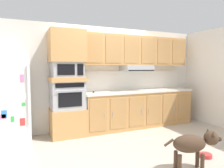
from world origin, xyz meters
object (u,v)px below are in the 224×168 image
Objects in this scene: refrigerator at (9,100)px; dog_food_bowl at (206,155)px; built_in_oven at (67,95)px; dog at (194,144)px; microwave at (67,70)px; screwdriver at (94,92)px.

refrigerator is 3.72m from dog_food_bowl.
dog_food_bowl is (1.86, -2.09, -0.87)m from built_in_oven.
dog_food_bowl is (0.52, 0.24, -0.36)m from dog.
refrigerator reaches higher than microwave.
microwave is (1.15, 0.07, 0.58)m from refrigerator.
refrigerator reaches higher than dog.
dog is 0.67m from dog_food_bowl.
refrigerator is 1.29m from microwave.
microwave reaches higher than dog.
dog is 4.27× the size of dog_food_bowl.
dog_food_bowl is at bearing -48.21° from built_in_oven.
dog is at bearing -59.86° from microwave.
refrigerator is 1.78m from screwdriver.
screwdriver is 2.52m from dog.
dog is (0.72, -2.36, -0.54)m from screwdriver.
built_in_oven is (1.15, 0.07, 0.02)m from refrigerator.
refrigerator is at bearing -176.59° from screwdriver.
microwave is 3.22× the size of dog_food_bowl.
refrigerator is at bearing -176.62° from built_in_oven.
built_in_oven is at bearing -176.53° from screwdriver.
dog_food_bowl is at bearing -33.81° from refrigerator.
dog is (1.35, -2.32, -1.07)m from microwave.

